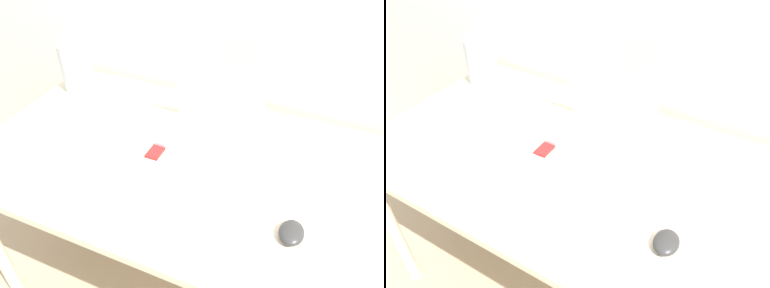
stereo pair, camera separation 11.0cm
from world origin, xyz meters
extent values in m
cube|color=beige|center=(0.00, 0.40, 0.73)|extent=(1.37, 0.79, 0.03)
cylinder|color=beige|center=(-0.63, 0.74, 0.36)|extent=(0.05, 0.05, 0.71)
cylinder|color=beige|center=(0.63, 0.74, 0.36)|extent=(0.05, 0.05, 0.71)
cube|color=white|center=(0.05, 0.53, 0.75)|extent=(0.32, 0.21, 0.02)
cube|color=silver|center=(0.05, 0.52, 0.76)|extent=(0.27, 0.12, 0.00)
cube|color=white|center=(0.05, 0.61, 0.86)|extent=(0.32, 0.06, 0.21)
cube|color=black|center=(0.05, 0.62, 0.87)|extent=(0.29, 0.05, 0.18)
cube|color=white|center=(0.06, 0.21, 0.75)|extent=(0.48, 0.19, 0.02)
cube|color=silver|center=(0.06, 0.21, 0.76)|extent=(0.44, 0.16, 0.00)
ellipsoid|color=#2D2D2D|center=(0.40, 0.23, 0.76)|extent=(0.07, 0.09, 0.03)
cylinder|color=silver|center=(-0.58, 0.64, 0.84)|extent=(0.12, 0.12, 0.20)
cone|color=silver|center=(-0.58, 0.64, 0.98)|extent=(0.12, 0.12, 0.09)
cube|color=red|center=(-0.09, 0.39, 0.75)|extent=(0.05, 0.06, 0.01)
camera|label=1|loc=(0.41, -0.44, 1.56)|focal=35.00mm
camera|label=2|loc=(0.51, -0.39, 1.56)|focal=35.00mm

